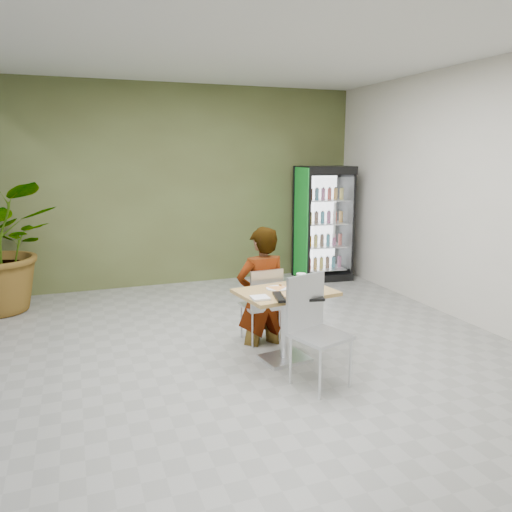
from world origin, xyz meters
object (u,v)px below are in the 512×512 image
Objects in this scene: dining_table at (285,311)px; cafeteria_tray at (298,296)px; chair_far at (263,300)px; soda_cup at (301,282)px; seated_woman at (262,298)px; potted_plant at (0,247)px; chair_near at (313,321)px; beverage_fridge at (324,223)px.

dining_table is 0.36m from cafeteria_tray.
chair_far is 5.03× the size of soda_cup.
seated_woman reaches higher than chair_far.
cafeteria_tray is (-0.14, -0.24, -0.07)m from soda_cup.
seated_woman is 0.71m from soda_cup.
soda_cup is 0.28m from cafeteria_tray.
dining_table is 0.53m from chair_far.
soda_cup is 0.10× the size of potted_plant.
dining_table is 0.55m from chair_near.
soda_cup is (0.19, -0.56, 0.32)m from chair_far.
seated_woman is 0.85× the size of beverage_fridge.
chair_near is at bearing -48.97° from potted_plant.
potted_plant reaches higher than cafeteria_tray.
dining_table is at bearing 90.93° from seated_woman.
seated_woman reaches higher than dining_table.
chair_near is 0.53× the size of beverage_fridge.
seated_woman is 0.91× the size of potted_plant.
soda_cup is 0.09× the size of beverage_fridge.
seated_woman is at bearing -124.28° from beverage_fridge.
soda_cup is at bearing 104.48° from seated_woman.
soda_cup is (0.15, -0.04, 0.30)m from dining_table.
chair_far is at bearing 94.06° from seated_woman.
soda_cup is at bearing 105.21° from chair_far.
cafeteria_tray is at bearing 90.36° from seated_woman.
chair_near is 4.11m from beverage_fridge.
chair_far is at bearing -123.74° from beverage_fridge.
chair_near is (0.08, -1.07, 0.09)m from chair_far.
seated_woman is at bearing -85.94° from chair_far.
potted_plant is (-2.88, 2.33, 0.38)m from chair_far.
beverage_fridge reaches higher than chair_far.
potted_plant reaches higher than soda_cup.
chair_far is 3.72m from potted_plant.
beverage_fridge is (2.02, 3.03, 0.42)m from dining_table.
cafeteria_tray is 3.87m from beverage_fridge.
cafeteria_tray is at bearing 90.17° from chair_far.
potted_plant is at bearing 113.70° from chair_near.
cafeteria_tray is (-0.03, 0.27, 0.17)m from chair_near.
chair_far is 3.28m from beverage_fridge.
dining_table is at bearing -44.38° from potted_plant.
seated_woman is (-0.04, 0.57, -0.02)m from dining_table.
potted_plant is (-2.93, 3.13, 0.13)m from cafeteria_tray.
dining_table is 3.67m from beverage_fridge.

